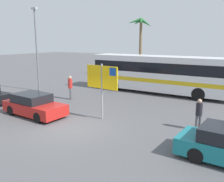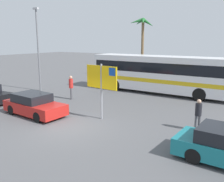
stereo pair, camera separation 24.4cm
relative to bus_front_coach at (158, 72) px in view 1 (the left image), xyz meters
The scene contains 8 objects.
ground 10.80m from the bus_front_coach, 93.04° to the right, with size 120.00×120.00×0.00m, color #565659.
bus_front_coach is the anchor object (origin of this frame).
ferry_sign 8.53m from the bus_front_coach, 89.41° to the right, with size 2.19×0.29×3.20m.
car_red 10.90m from the bus_front_coach, 110.85° to the right, with size 4.17×1.95×1.32m.
pedestrian_crossing_lot 9.10m from the bus_front_coach, 55.00° to the right, with size 0.32×0.32×1.63m.
pedestrian_near_sign 7.56m from the bus_front_coach, 128.85° to the right, with size 0.32×0.32×1.83m.
lamp_post_left_side 10.75m from the bus_front_coach, 152.14° to the right, with size 0.56×0.20×7.19m.
palm_tree_inland 10.02m from the bus_front_coach, 125.31° to the left, with size 2.99×3.13×7.06m.
Camera 1 is at (8.39, -9.15, 4.51)m, focal length 39.43 mm.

